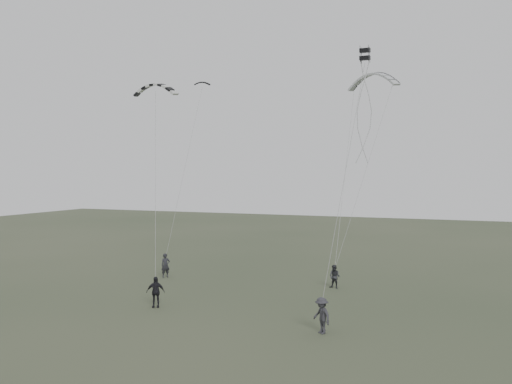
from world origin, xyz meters
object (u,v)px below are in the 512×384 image
(kite_dark_small, at_px, (202,82))
(kite_box, at_px, (365,54))
(flyer_left, at_px, (166,265))
(kite_pale_large, at_px, (373,74))
(flyer_far, at_px, (322,315))
(kite_striped, at_px, (155,84))
(flyer_right, at_px, (335,277))
(flyer_center, at_px, (155,292))

(kite_dark_small, distance_m, kite_box, 17.82)
(flyer_left, distance_m, kite_pale_large, 23.10)
(kite_pale_large, bearing_deg, flyer_left, -133.09)
(kite_box, bearing_deg, flyer_far, -105.11)
(kite_striped, bearing_deg, flyer_right, 19.17)
(flyer_center, bearing_deg, kite_pale_large, 31.22)
(flyer_right, height_order, kite_box, kite_box)
(kite_dark_small, height_order, kite_striped, kite_dark_small)
(flyer_right, distance_m, kite_striped, 18.65)
(flyer_left, height_order, flyer_center, flyer_left)
(flyer_left, height_order, flyer_right, flyer_left)
(flyer_left, xyz_separation_m, flyer_right, (13.50, 1.13, -0.11))
(kite_dark_small, xyz_separation_m, kite_pale_large, (13.98, 3.56, 0.36))
(kite_pale_large, bearing_deg, kite_dark_small, -145.82)
(kite_striped, bearing_deg, kite_dark_small, 88.34)
(flyer_center, relative_size, kite_dark_small, 1.41)
(kite_dark_small, height_order, kite_box, kite_dark_small)
(flyer_left, xyz_separation_m, kite_striped, (2.18, -4.69, 13.52))
(kite_dark_small, bearing_deg, flyer_center, -96.16)
(flyer_far, relative_size, kite_box, 2.78)
(flyer_right, bearing_deg, kite_box, -48.89)
(flyer_center, distance_m, kite_dark_small, 19.76)
(flyer_right, height_order, kite_striped, kite_striped)
(kite_pale_large, bearing_deg, flyer_right, -84.28)
(flyer_right, distance_m, flyer_far, 10.54)
(flyer_left, height_order, kite_pale_large, kite_pale_large)
(flyer_center, bearing_deg, kite_box, -9.61)
(flyer_far, bearing_deg, kite_box, 110.66)
(kite_box, bearing_deg, flyer_right, 119.41)
(kite_striped, relative_size, kite_box, 4.54)
(flyer_right, height_order, kite_dark_small, kite_dark_small)
(flyer_left, distance_m, kite_dark_small, 15.86)
(kite_striped, bearing_deg, flyer_left, 106.85)
(kite_dark_small, bearing_deg, kite_striped, -103.72)
(flyer_center, bearing_deg, flyer_far, -30.61)
(flyer_right, relative_size, kite_dark_small, 1.25)
(kite_box, bearing_deg, flyer_left, 166.26)
(flyer_center, relative_size, flyer_far, 1.02)
(flyer_right, height_order, kite_pale_large, kite_pale_large)
(flyer_left, bearing_deg, flyer_right, -41.87)
(flyer_left, distance_m, flyer_right, 13.55)
(flyer_center, relative_size, kite_pale_large, 0.44)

